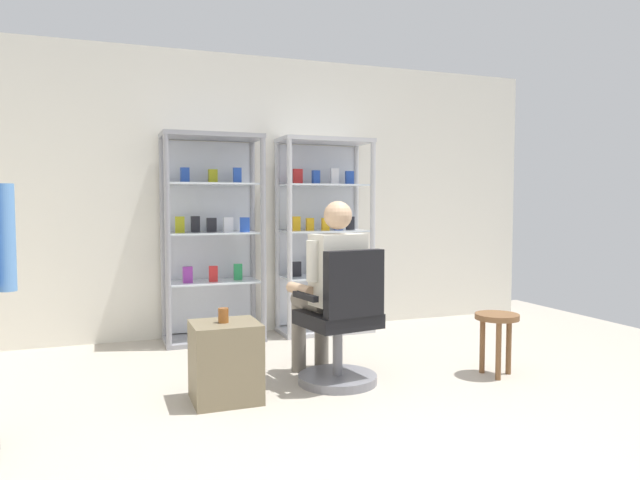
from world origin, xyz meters
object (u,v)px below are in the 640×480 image
object	(u,v)px
tea_glass	(223,315)
storage_crate	(225,362)
office_chair	(342,330)
wooden_stool	(497,327)
display_cabinet_right	(322,234)
display_cabinet_left	(211,237)
seated_shopkeeper	(330,282)

from	to	relation	value
tea_glass	storage_crate	bearing A→B (deg)	10.16
office_chair	storage_crate	distance (m)	0.84
wooden_stool	tea_glass	bearing A→B (deg)	175.58
office_chair	storage_crate	bearing A→B (deg)	-177.55
storage_crate	wooden_stool	world-z (taller)	storage_crate
wooden_stool	display_cabinet_right	bearing A→B (deg)	109.21
office_chair	wooden_stool	size ratio (longest dim) A/B	2.08
display_cabinet_left	seated_shopkeeper	size ratio (longest dim) A/B	1.47
display_cabinet_right	tea_glass	distance (m)	2.23
display_cabinet_right	wooden_stool	bearing A→B (deg)	-70.79
tea_glass	office_chair	bearing A→B (deg)	2.55
storage_crate	tea_glass	distance (m)	0.30
display_cabinet_left	storage_crate	size ratio (longest dim) A/B	3.72
office_chair	display_cabinet_right	bearing A→B (deg)	73.63
display_cabinet_left	tea_glass	distance (m)	1.80
display_cabinet_left	display_cabinet_right	world-z (taller)	same
display_cabinet_left	office_chair	distance (m)	1.89
display_cabinet_left	office_chair	bearing A→B (deg)	-70.51
display_cabinet_right	tea_glass	bearing A→B (deg)	-127.58
wooden_stool	storage_crate	bearing A→B (deg)	175.50
display_cabinet_left	wooden_stool	bearing A→B (deg)	-47.05
display_cabinet_right	storage_crate	bearing A→B (deg)	-127.39
display_cabinet_right	tea_glass	size ratio (longest dim) A/B	20.10
display_cabinet_right	wooden_stool	xyz separation A→B (m)	(0.66, -1.89, -0.60)
storage_crate	wooden_stool	size ratio (longest dim) A/B	1.11
seated_shopkeeper	display_cabinet_right	bearing A→B (deg)	71.13
storage_crate	tea_glass	size ratio (longest dim) A/B	5.40
wooden_stool	office_chair	bearing A→B (deg)	170.61
display_cabinet_left	storage_crate	distance (m)	1.89
office_chair	seated_shopkeeper	size ratio (longest dim) A/B	0.74
storage_crate	wooden_stool	bearing A→B (deg)	-4.50
seated_shopkeeper	tea_glass	bearing A→B (deg)	-166.24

